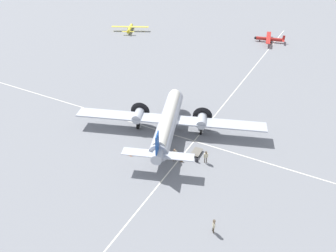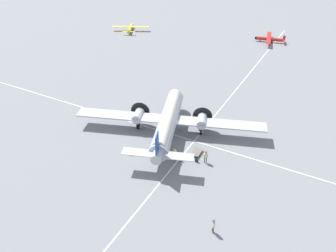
% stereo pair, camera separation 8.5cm
% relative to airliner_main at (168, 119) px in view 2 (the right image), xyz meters
% --- Properties ---
extents(ground_plane, '(300.00, 300.00, 0.00)m').
position_rel_airliner_main_xyz_m(ground_plane, '(-0.13, 0.38, -2.46)').
color(ground_plane, slate).
extents(apron_line_eastwest, '(120.00, 0.16, 0.01)m').
position_rel_airliner_main_xyz_m(apron_line_eastwest, '(-0.13, -0.12, -2.45)').
color(apron_line_eastwest, silver).
rests_on(apron_line_eastwest, ground_plane).
extents(apron_line_northsouth, '(0.16, 120.00, 0.01)m').
position_rel_airliner_main_xyz_m(apron_line_northsouth, '(-4.03, 0.38, -2.45)').
color(apron_line_northsouth, silver).
rests_on(apron_line_northsouth, ground_plane).
extents(airliner_main, '(26.55, 17.79, 5.59)m').
position_rel_airliner_main_xyz_m(airliner_main, '(0.00, 0.00, 0.00)').
color(airliner_main, '#ADB2BC').
rests_on(airliner_main, ground_plane).
extents(crew_foreground, '(0.39, 0.48, 1.66)m').
position_rel_airliner_main_xyz_m(crew_foreground, '(-12.19, 13.30, -1.41)').
color(crew_foreground, '#473D2D').
rests_on(crew_foreground, ground_plane).
extents(passenger_boarding, '(0.46, 0.41, 1.70)m').
position_rel_airliner_main_xyz_m(passenger_boarding, '(-7.26, 3.51, -1.39)').
color(passenger_boarding, '#473D2D').
rests_on(passenger_boarding, ground_plane).
extents(ramp_agent, '(0.49, 0.47, 1.87)m').
position_rel_airliner_main_xyz_m(ramp_agent, '(-3.59, 5.10, -1.31)').
color(ramp_agent, '#473D2D').
rests_on(ramp_agent, ground_plane).
extents(suitcase_near_door, '(0.42, 0.18, 0.57)m').
position_rel_airliner_main_xyz_m(suitcase_near_door, '(-6.23, 3.93, -2.19)').
color(suitcase_near_door, '#232328').
rests_on(suitcase_near_door, ground_plane).
extents(suitcase_upright_spare, '(0.36, 0.14, 0.47)m').
position_rel_airliner_main_xyz_m(suitcase_upright_spare, '(-4.47, 4.80, -2.24)').
color(suitcase_upright_spare, brown).
rests_on(suitcase_upright_spare, ground_plane).
extents(baggage_cart, '(1.23, 1.96, 0.56)m').
position_rel_airliner_main_xyz_m(baggage_cart, '(-5.51, 2.37, -2.18)').
color(baggage_cart, '#6B665B').
rests_on(baggage_cart, ground_plane).
extents(light_aircraft_distant, '(9.53, 7.43, 1.95)m').
position_rel_airliner_main_xyz_m(light_aircraft_distant, '(32.96, -39.24, -1.64)').
color(light_aircraft_distant, yellow).
rests_on(light_aircraft_distant, ground_plane).
extents(light_aircraft_taxiing, '(7.47, 9.89, 1.92)m').
position_rel_airliner_main_xyz_m(light_aircraft_taxiing, '(-2.66, -47.95, -1.65)').
color(light_aircraft_taxiing, '#B2231E').
rests_on(light_aircraft_taxiing, ground_plane).
extents(traffic_cone, '(0.43, 0.43, 0.57)m').
position_rel_airliner_main_xyz_m(traffic_cone, '(1.98, 6.79, -2.19)').
color(traffic_cone, orange).
rests_on(traffic_cone, ground_plane).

